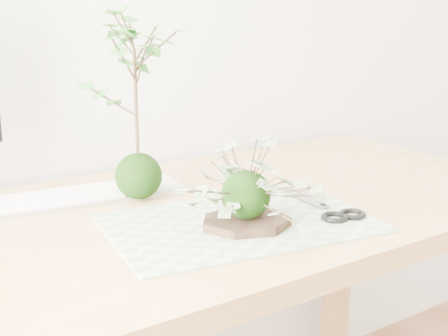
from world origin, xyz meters
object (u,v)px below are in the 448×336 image
at_px(maple_kokedama, 134,61).
at_px(ivy_kokedama, 246,172).
at_px(desk, 171,258).
at_px(keyboard, 83,196).

bearing_deg(maple_kokedama, ivy_kokedama, -74.20).
height_order(desk, keyboard, keyboard).
xyz_separation_m(desk, keyboard, (-0.10, 0.18, 0.10)).
distance_m(maple_kokedama, keyboard, 0.29).
bearing_deg(desk, keyboard, 118.43).
bearing_deg(keyboard, desk, -54.80).
relative_size(desk, ivy_kokedama, 5.14).
bearing_deg(keyboard, ivy_kokedama, -55.48).
relative_size(maple_kokedama, keyboard, 0.91).
bearing_deg(ivy_kokedama, desk, 116.87).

